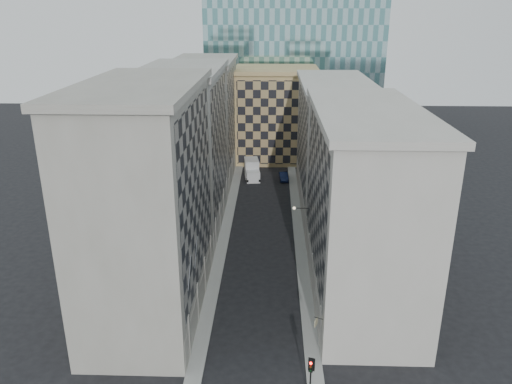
# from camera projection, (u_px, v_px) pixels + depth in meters

# --- Properties ---
(ground) EXTENTS (260.00, 260.00, 0.00)m
(ground) POSITION_uv_depth(u_px,v_px,m) (254.00, 379.00, 43.02)
(ground) COLOR black
(ground) RESTS_ON ground
(sidewalk_west) EXTENTS (1.50, 100.00, 0.15)m
(sidewalk_west) POSITION_uv_depth(u_px,v_px,m) (225.00, 231.00, 71.29)
(sidewalk_west) COLOR gray
(sidewalk_west) RESTS_ON ground
(sidewalk_east) EXTENTS (1.50, 100.00, 0.15)m
(sidewalk_east) POSITION_uv_depth(u_px,v_px,m) (299.00, 232.00, 70.96)
(sidewalk_east) COLOR gray
(sidewalk_east) RESTS_ON ground
(bldg_left_a) EXTENTS (10.80, 22.80, 23.70)m
(bldg_left_a) POSITION_uv_depth(u_px,v_px,m) (149.00, 203.00, 49.58)
(bldg_left_a) COLOR gray
(bldg_left_a) RESTS_ON ground
(bldg_left_b) EXTENTS (10.80, 22.80, 22.70)m
(bldg_left_b) POSITION_uv_depth(u_px,v_px,m) (186.00, 149.00, 70.38)
(bldg_left_b) COLOR gray
(bldg_left_b) RESTS_ON ground
(bldg_left_c) EXTENTS (10.80, 22.80, 21.70)m
(bldg_left_c) POSITION_uv_depth(u_px,v_px,m) (206.00, 120.00, 91.18)
(bldg_left_c) COLOR gray
(bldg_left_c) RESTS_ON ground
(bldg_right_a) EXTENTS (10.80, 26.80, 20.70)m
(bldg_right_a) POSITION_uv_depth(u_px,v_px,m) (361.00, 205.00, 53.17)
(bldg_right_a) COLOR #AEAA9F
(bldg_right_a) RESTS_ON ground
(bldg_right_b) EXTENTS (10.80, 28.80, 19.70)m
(bldg_right_b) POSITION_uv_depth(u_px,v_px,m) (333.00, 144.00, 78.65)
(bldg_right_b) COLOR #AEAA9F
(bldg_right_b) RESTS_ON ground
(tan_block) EXTENTS (16.80, 14.80, 18.80)m
(tan_block) POSITION_uv_depth(u_px,v_px,m) (276.00, 114.00, 103.35)
(tan_block) COLOR tan
(tan_block) RESTS_ON ground
(church_tower) EXTENTS (7.20, 7.20, 51.50)m
(church_tower) POSITION_uv_depth(u_px,v_px,m) (268.00, 23.00, 110.57)
(church_tower) COLOR #292420
(church_tower) RESTS_ON ground
(flagpoles_left) EXTENTS (0.10, 6.33, 2.33)m
(flagpoles_left) POSITION_uv_depth(u_px,v_px,m) (193.00, 262.00, 46.06)
(flagpoles_left) COLOR gray
(flagpoles_left) RESTS_ON ground
(bracket_lamp) EXTENTS (1.98, 0.36, 0.36)m
(bracket_lamp) POSITION_uv_depth(u_px,v_px,m) (296.00, 208.00, 63.24)
(bracket_lamp) COLOR black
(bracket_lamp) RESTS_ON ground
(traffic_light) EXTENTS (0.52, 0.51, 4.25)m
(traffic_light) POSITION_uv_depth(u_px,v_px,m) (311.00, 372.00, 39.15)
(traffic_light) COLOR black
(traffic_light) RESTS_ON sidewalk_east
(box_truck) EXTENTS (3.31, 6.47, 3.40)m
(box_truck) POSITION_uv_depth(u_px,v_px,m) (252.00, 170.00, 93.50)
(box_truck) COLOR silver
(box_truck) RESTS_ON ground
(dark_car) EXTENTS (1.84, 4.53, 1.46)m
(dark_car) POSITION_uv_depth(u_px,v_px,m) (284.00, 176.00, 92.58)
(dark_car) COLOR #10193A
(dark_car) RESTS_ON ground
(shop_sign) EXTENTS (0.77, 0.67, 0.80)m
(shop_sign) POSITION_uv_depth(u_px,v_px,m) (316.00, 322.00, 44.34)
(shop_sign) COLOR black
(shop_sign) RESTS_ON ground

